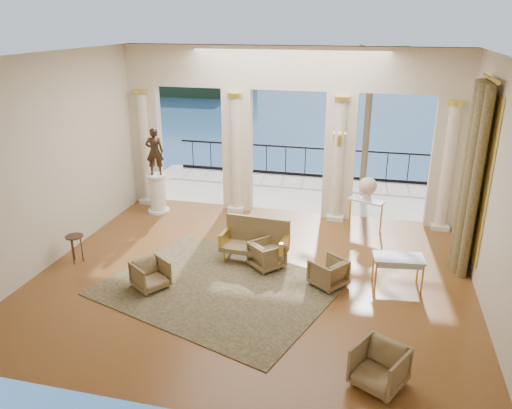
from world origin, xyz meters
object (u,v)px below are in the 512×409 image
(armchair_c, at_px, (328,271))
(pedestal, at_px, (158,194))
(settee, at_px, (256,240))
(armchair_b, at_px, (379,365))
(armchair_d, at_px, (267,254))
(armchair_a, at_px, (150,273))
(console_table, at_px, (366,205))
(statue, at_px, (155,152))
(side_table, at_px, (75,240))
(game_table, at_px, (399,260))

(armchair_c, height_order, pedestal, pedestal)
(pedestal, bearing_deg, settee, -33.75)
(armchair_b, distance_m, armchair_d, 4.07)
(armchair_a, distance_m, armchair_c, 3.60)
(armchair_a, xyz_separation_m, armchair_b, (4.52, -1.85, 0.03))
(armchair_b, relative_size, pedestal, 0.65)
(settee, xyz_separation_m, console_table, (2.33, 2.29, 0.21))
(armchair_a, xyz_separation_m, statue, (-1.61, 3.96, 1.43))
(armchair_a, distance_m, console_table, 5.74)
(armchair_a, height_order, armchair_c, same)
(side_table, bearing_deg, statue, 81.38)
(armchair_d, xyz_separation_m, pedestal, (-3.70, 2.54, 0.20))
(game_table, height_order, console_table, console_table)
(console_table, distance_m, side_table, 7.04)
(armchair_a, distance_m, armchair_d, 2.53)
(game_table, bearing_deg, armchair_b, -103.18)
(armchair_c, distance_m, pedestal, 5.91)
(armchair_b, distance_m, game_table, 3.08)
(armchair_d, height_order, side_table, armchair_d)
(pedestal, distance_m, console_table, 5.70)
(armchair_a, bearing_deg, console_table, -10.44)
(pedestal, relative_size, side_table, 1.73)
(settee, distance_m, pedestal, 4.06)
(settee, relative_size, pedestal, 1.38)
(armchair_b, bearing_deg, armchair_a, -174.16)
(armchair_b, bearing_deg, armchair_d, 154.66)
(armchair_d, bearing_deg, pedestal, 7.75)
(armchair_a, xyz_separation_m, console_table, (4.09, 4.00, 0.38))
(statue, bearing_deg, pedestal, -108.22)
(armchair_a, distance_m, statue, 4.51)
(armchair_d, distance_m, settee, 0.47)
(armchair_b, distance_m, pedestal, 8.44)
(pedestal, relative_size, console_table, 1.16)
(armchair_a, relative_size, pedestal, 0.59)
(armchair_a, bearing_deg, armchair_b, -77.05)
(pedestal, bearing_deg, game_table, -23.15)
(game_table, relative_size, statue, 0.81)
(pedestal, height_order, console_table, pedestal)
(armchair_c, height_order, game_table, game_table)
(armchair_a, relative_size, settee, 0.42)
(armchair_d, distance_m, statue, 4.71)
(side_table, bearing_deg, pedestal, 81.38)
(settee, distance_m, side_table, 4.01)
(armchair_d, bearing_deg, statue, 7.75)
(armchair_c, xyz_separation_m, settee, (-1.71, 0.77, 0.16))
(game_table, bearing_deg, console_table, 97.54)
(statue, height_order, console_table, statue)
(armchair_a, height_order, console_table, console_table)
(armchair_b, height_order, console_table, console_table)
(console_table, xyz_separation_m, side_table, (-6.20, -3.34, -0.15))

